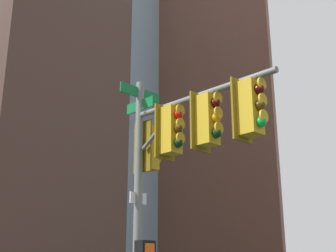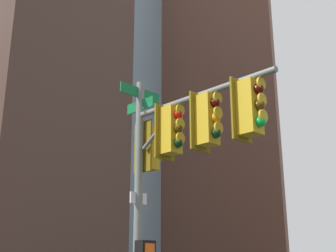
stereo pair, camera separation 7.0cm
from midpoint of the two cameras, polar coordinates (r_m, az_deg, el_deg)
signal_pole_assembly at (r=9.27m, az=1.36°, el=-3.11°), size 3.50×2.38×6.27m
building_brick_farside at (r=73.56m, az=4.48°, el=0.68°), size 23.26×14.56×49.34m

